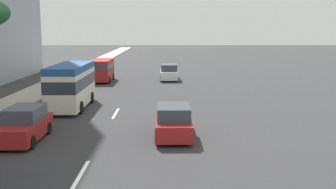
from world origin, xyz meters
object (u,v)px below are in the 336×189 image
Objects in this scene: car_second at (169,73)px; car_sixth at (174,122)px; car_third at (24,125)px; minibus_fourth at (71,84)px; van_lead at (102,69)px.

car_second is 22.91m from car_sixth.
car_third is at bearing 95.55° from car_sixth.
minibus_fourth is at bearing 155.49° from car_second.
van_lead reaches higher than car_third.
car_third is at bearing 162.45° from car_second.
car_second reaches higher than car_sixth.
car_second reaches higher than car_third.
van_lead reaches higher than car_second.
minibus_fourth reaches higher than car_third.
van_lead is 0.74× the size of minibus_fourth.
car_sixth is at bearing 179.98° from car_second.
car_third is at bearing -0.88° from van_lead.
car_second is 16.96m from minibus_fourth.
car_third is at bearing -3.15° from minibus_fourth.
car_second is 1.08× the size of car_third.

